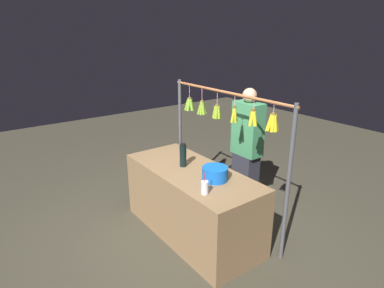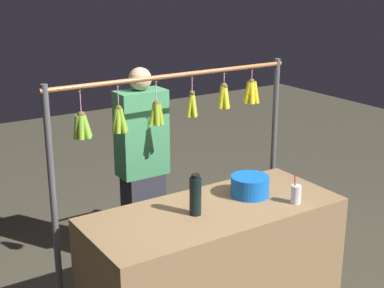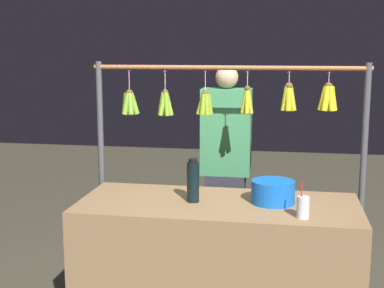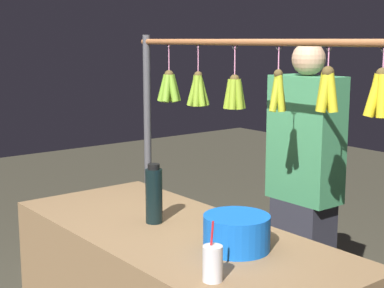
{
  "view_description": "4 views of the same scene",
  "coord_description": "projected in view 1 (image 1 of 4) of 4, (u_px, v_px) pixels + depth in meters",
  "views": [
    {
      "loc": [
        -2.72,
        2.0,
        2.29
      ],
      "look_at": [
        -0.0,
        0.0,
        1.12
      ],
      "focal_mm": 30.69,
      "sensor_mm": 36.0,
      "label": 1
    },
    {
      "loc": [
        2.01,
        2.8,
        2.34
      ],
      "look_at": [
        0.18,
        0.0,
        1.29
      ],
      "focal_mm": 52.32,
      "sensor_mm": 36.0,
      "label": 2
    },
    {
      "loc": [
        -0.41,
        3.29,
        1.77
      ],
      "look_at": [
        0.17,
        0.0,
        1.17
      ],
      "focal_mm": 50.94,
      "sensor_mm": 36.0,
      "label": 3
    },
    {
      "loc": [
        -2.0,
        1.5,
        1.64
      ],
      "look_at": [
        -0.11,
        0.0,
        1.21
      ],
      "focal_mm": 54.83,
      "sensor_mm": 36.0,
      "label": 4
    }
  ],
  "objects": [
    {
      "name": "water_bottle",
      "position": [
        183.0,
        155.0,
        3.75
      ],
      "size": [
        0.08,
        0.08,
        0.28
      ],
      "color": "black",
      "rests_on": "market_counter"
    },
    {
      "name": "vendor_person",
      "position": [
        246.0,
        152.0,
        4.23
      ],
      "size": [
        0.39,
        0.21,
        1.63
      ],
      "color": "#2D2D38",
      "rests_on": "ground"
    },
    {
      "name": "display_rack",
      "position": [
        225.0,
        128.0,
        3.82
      ],
      "size": [
        1.93,
        0.13,
        1.67
      ],
      "color": "#4C4C51",
      "rests_on": "ground"
    },
    {
      "name": "blue_bucket",
      "position": [
        215.0,
        173.0,
        3.42
      ],
      "size": [
        0.27,
        0.27,
        0.14
      ],
      "primitive_type": "cylinder",
      "color": "blue",
      "rests_on": "market_counter"
    },
    {
      "name": "drink_cup",
      "position": [
        205.0,
        187.0,
        3.13
      ],
      "size": [
        0.07,
        0.07,
        0.21
      ],
      "color": "silver",
      "rests_on": "market_counter"
    },
    {
      "name": "market_counter",
      "position": [
        192.0,
        202.0,
        3.81
      ],
      "size": [
        1.77,
        0.75,
        0.8
      ],
      "primitive_type": "cube",
      "color": "olive",
      "rests_on": "ground"
    },
    {
      "name": "ground_plane",
      "position": [
        192.0,
        232.0,
        3.94
      ],
      "size": [
        12.0,
        12.0,
        0.0
      ],
      "primitive_type": "plane",
      "color": "#423E30"
    }
  ]
}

